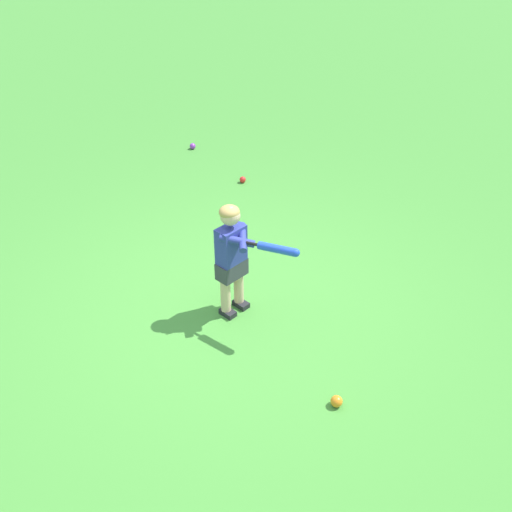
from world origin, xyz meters
The scene contains 5 objects.
ground_plane centered at (0.00, 0.00, 0.00)m, with size 40.00×40.00×0.00m, color #479338.
child_batter centered at (0.04, -0.04, 0.65)m, with size 0.76×0.33×1.08m.
play_ball_far_right centered at (-3.08, 2.04, 0.04)m, with size 0.09×0.09×0.09m, color purple.
play_ball_far_left centered at (1.38, -0.27, 0.05)m, with size 0.09×0.09×0.09m, color orange.
play_ball_near_batter centered at (-1.79, 1.80, 0.04)m, with size 0.08×0.08×0.08m, color red.
Camera 1 is at (2.99, -2.73, 3.31)m, focal length 39.53 mm.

